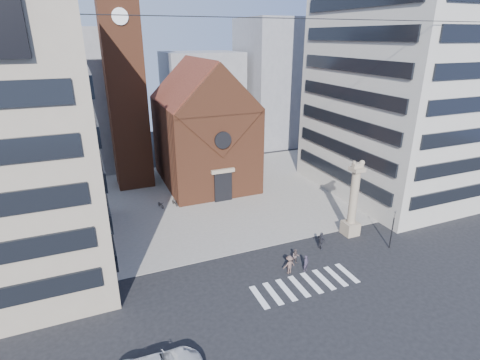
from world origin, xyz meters
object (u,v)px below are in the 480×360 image
Objects in this scene: pedestrian_0 at (306,263)px; scooter_0 at (161,205)px; pedestrian_1 at (296,256)px; lion_column at (353,206)px; pedestrian_2 at (321,241)px; traffic_light at (392,228)px.

scooter_0 is at bearing 92.62° from pedestrian_0.
pedestrian_0 is 1.50m from pedestrian_1.
pedestrian_0 is (-8.34, -4.18, -2.64)m from lion_column.
scooter_0 is at bearing 25.09° from pedestrian_2.
pedestrian_1 is 20.08m from scooter_0.
scooter_0 is at bearing 137.87° from pedestrian_1.
pedestrian_2 is (-6.80, 2.57, -1.33)m from traffic_light.
traffic_light is 10.76m from pedestrian_1.
pedestrian_1 is at bearing 173.04° from traffic_light.
lion_column reaches higher than pedestrian_1.
pedestrian_1 is 0.79× the size of pedestrian_2.
pedestrian_1 is (-0.25, 1.48, -0.06)m from pedestrian_0.
scooter_0 is at bearing 140.66° from lion_column.
pedestrian_0 is at bearing -153.34° from lion_column.
lion_column is at bearing -87.63° from pedestrian_2.
scooter_0 is (-20.19, 18.92, -1.83)m from traffic_light.
pedestrian_1 is (-10.58, 1.29, -1.53)m from traffic_light.
pedestrian_2 reaches higher than pedestrian_0.
pedestrian_1 is 0.98× the size of scooter_0.
scooter_0 is (-18.20, 14.92, -3.00)m from lion_column.
lion_column is 9.69m from pedestrian_0.
pedestrian_0 reaches higher than scooter_0.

